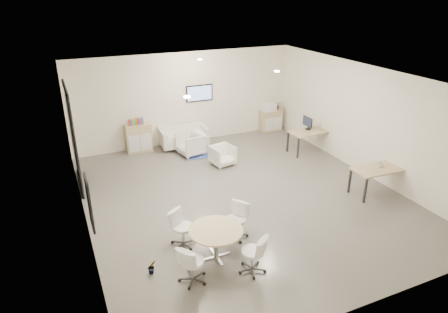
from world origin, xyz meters
TOP-DOWN VIEW (x-y plane):
  - room_shell at (0.00, 0.00)m, footprint 9.60×10.60m
  - glass_door at (-3.95, 2.51)m, footprint 0.09×1.90m
  - artwork at (-3.97, -1.60)m, footprint 0.05×0.54m
  - wall_tv at (0.50, 4.46)m, footprint 0.98×0.06m
  - ceiling_spots at (-0.20, 0.83)m, footprint 3.14×4.14m
  - sideboard_left at (-1.81, 4.25)m, footprint 0.85×0.44m
  - sideboard_right at (3.36, 4.27)m, footprint 0.83×0.40m
  - books at (-1.85, 4.26)m, footprint 0.49×0.14m
  - printer at (3.22, 4.28)m, footprint 0.54×0.47m
  - loveseat at (-0.27, 4.08)m, footprint 1.69×0.90m
  - blue_rug at (0.33, 3.25)m, footprint 1.67×1.21m
  - armchair_left at (-0.28, 3.30)m, footprint 0.86×0.90m
  - armchair_right at (0.35, 2.09)m, footprint 0.77×0.74m
  - desk_rear at (3.48, 1.87)m, footprint 1.49×0.81m
  - desk_front at (3.41, -1.32)m, footprint 1.44×0.76m
  - monitor at (3.44, 2.02)m, footprint 0.20×0.50m
  - round_table at (-1.68, -2.16)m, footprint 1.12×1.12m
  - meeting_chairs at (-1.68, -2.16)m, footprint 2.18×2.18m
  - plant_cabinet at (3.63, 4.29)m, footprint 0.28×0.31m
  - plant_floor at (-3.03, -2.10)m, footprint 0.19×0.31m
  - cup at (3.52, -1.27)m, footprint 0.16×0.14m

SIDE VIEW (x-z plane):
  - blue_rug at x=0.33m, z-range 0.00..0.01m
  - plant_floor at x=-3.03m, z-range 0.00..0.14m
  - loveseat at x=-0.27m, z-range 0.03..0.64m
  - armchair_right at x=0.35m, z-range 0.00..0.69m
  - armchair_left at x=-0.28m, z-range 0.00..0.81m
  - meeting_chairs at x=-1.68m, z-range 0.00..0.82m
  - sideboard_right at x=3.36m, z-range 0.00..0.83m
  - sideboard_left at x=-1.81m, z-range 0.00..0.96m
  - round_table at x=-1.68m, z-range 0.26..0.94m
  - desk_front at x=3.41m, z-range 0.29..1.03m
  - desk_rear at x=3.48m, z-range 0.30..1.06m
  - cup at x=3.52m, z-range 0.74..0.87m
  - plant_cabinet at x=3.63m, z-range 0.83..1.06m
  - monitor at x=3.44m, z-range 0.77..1.21m
  - printer at x=3.22m, z-range 0.82..1.18m
  - books at x=-1.85m, z-range 0.96..1.18m
  - glass_door at x=-3.95m, z-range 0.08..2.93m
  - artwork at x=-3.97m, z-range 1.03..2.07m
  - room_shell at x=0.00m, z-range -0.80..4.00m
  - wall_tv at x=0.50m, z-range 1.46..2.04m
  - ceiling_spots at x=-0.20m, z-range 3.17..3.20m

